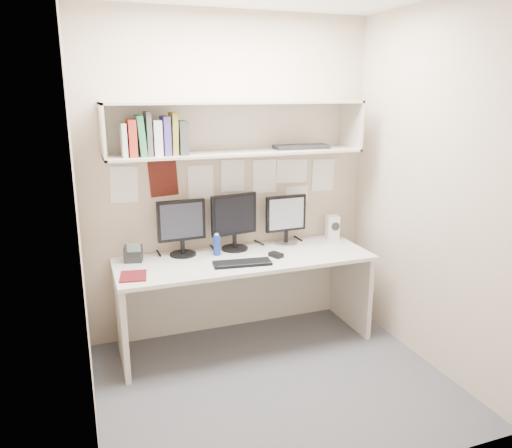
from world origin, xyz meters
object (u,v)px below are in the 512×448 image
object	(u,v)px
monitor_right	(286,217)
maroon_notebook	(133,276)
monitor_left	(182,225)
desk_phone	(133,254)
keyboard	(242,263)
monitor_center	(234,219)
desk	(245,300)
speaker	(332,227)

from	to	relation	value
monitor_right	maroon_notebook	bearing A→B (deg)	-166.62
monitor_left	desk_phone	distance (m)	0.43
desk_phone	keyboard	bearing A→B (deg)	-11.89
monitor_right	desk_phone	world-z (taller)	monitor_right
monitor_left	monitor_center	bearing A→B (deg)	-2.22
desk_phone	maroon_notebook	bearing A→B (deg)	-84.18
desk	monitor_left	distance (m)	0.78
desk	speaker	bearing A→B (deg)	13.40
desk	monitor_left	bearing A→B (deg)	153.75
desk	desk_phone	world-z (taller)	desk_phone
maroon_notebook	monitor_left	bearing A→B (deg)	49.75
keyboard	monitor_right	bearing A→B (deg)	43.68
desk	monitor_right	bearing A→B (deg)	26.18
monitor_center	keyboard	size ratio (longest dim) A/B	1.06
monitor_center	desk_phone	world-z (taller)	monitor_center
desk	monitor_center	world-z (taller)	monitor_center
keyboard	speaker	distance (m)	1.04
monitor_left	desk_phone	size ratio (longest dim) A/B	2.76
monitor_center	monitor_right	world-z (taller)	monitor_center
monitor_center	keyboard	xyz separation A→B (m)	(-0.06, -0.38, -0.24)
desk	desk_phone	distance (m)	0.95
monitor_left	maroon_notebook	world-z (taller)	monitor_left
desk	monitor_right	size ratio (longest dim) A/B	4.79
speaker	desk_phone	world-z (taller)	speaker
keyboard	speaker	xyz separation A→B (m)	(0.96, 0.38, 0.09)
desk	monitor_right	xyz separation A→B (m)	(0.45, 0.22, 0.59)
monitor_center	monitor_right	bearing A→B (deg)	-9.68
monitor_right	desk_phone	size ratio (longest dim) A/B	2.60
keyboard	speaker	world-z (taller)	speaker
monitor_left	maroon_notebook	xyz separation A→B (m)	(-0.43, -0.37, -0.24)
monitor_center	monitor_right	xyz separation A→B (m)	(0.46, 0.00, -0.02)
monitor_right	desk_phone	xyz separation A→B (m)	(-1.28, -0.03, -0.17)
monitor_left	keyboard	xyz separation A→B (m)	(0.37, -0.38, -0.23)
monitor_left	desk_phone	bearing A→B (deg)	-177.45
monitor_center	desk_phone	bearing A→B (deg)	172.56
desk	speaker	size ratio (longest dim) A/B	9.64
monitor_center	desk_phone	distance (m)	0.84
monitor_center	maroon_notebook	world-z (taller)	monitor_center
speaker	desk_phone	distance (m)	1.72
desk	monitor_center	distance (m)	0.65
keyboard	desk_phone	world-z (taller)	desk_phone
desk	monitor_center	bearing A→B (deg)	93.36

